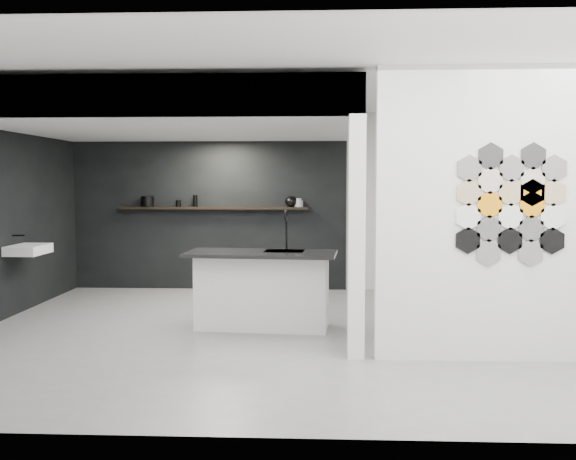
# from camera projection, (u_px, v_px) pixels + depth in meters

# --- Properties ---
(floor) EXTENTS (7.00, 6.00, 0.01)m
(floor) POSITION_uv_depth(u_px,v_px,m) (278.00, 333.00, 7.29)
(floor) COLOR slate
(partition_panel) EXTENTS (2.45, 0.15, 2.80)m
(partition_panel) POSITION_uv_depth(u_px,v_px,m) (505.00, 215.00, 6.08)
(partition_panel) COLOR silver
(partition_panel) RESTS_ON floor
(bay_clad_back) EXTENTS (4.40, 0.04, 2.35)m
(bay_clad_back) POSITION_uv_depth(u_px,v_px,m) (208.00, 216.00, 10.22)
(bay_clad_back) COLOR black
(bay_clad_back) RESTS_ON floor
(bay_clad_left) EXTENTS (0.04, 4.00, 2.35)m
(bay_clad_left) POSITION_uv_depth(u_px,v_px,m) (17.00, 223.00, 8.35)
(bay_clad_left) COLOR black
(bay_clad_left) RESTS_ON floor
(bulkhead) EXTENTS (4.40, 4.00, 0.40)m
(bulkhead) POSITION_uv_depth(u_px,v_px,m) (181.00, 116.00, 8.15)
(bulkhead) COLOR silver
(bulkhead) RESTS_ON corner_column
(corner_column) EXTENTS (0.16, 0.16, 2.35)m
(corner_column) POSITION_uv_depth(u_px,v_px,m) (357.00, 238.00, 6.17)
(corner_column) COLOR silver
(corner_column) RESTS_ON floor
(fascia_beam) EXTENTS (4.40, 0.16, 0.40)m
(fascia_beam) POSITION_uv_depth(u_px,v_px,m) (139.00, 96.00, 6.24)
(fascia_beam) COLOR silver
(fascia_beam) RESTS_ON corner_column
(wall_basin) EXTENTS (0.40, 0.60, 0.12)m
(wall_basin) POSITION_uv_depth(u_px,v_px,m) (28.00, 250.00, 8.17)
(wall_basin) COLOR silver
(wall_basin) RESTS_ON bay_clad_left
(display_shelf) EXTENTS (3.00, 0.15, 0.04)m
(display_shelf) POSITION_uv_depth(u_px,v_px,m) (213.00, 208.00, 10.10)
(display_shelf) COLOR black
(display_shelf) RESTS_ON bay_clad_back
(kitchen_island) EXTENTS (1.77, 0.89, 1.38)m
(kitchen_island) POSITION_uv_depth(u_px,v_px,m) (262.00, 289.00, 7.48)
(kitchen_island) COLOR silver
(kitchen_island) RESTS_ON floor
(stockpot) EXTENTS (0.27, 0.27, 0.17)m
(stockpot) POSITION_uv_depth(u_px,v_px,m) (148.00, 201.00, 10.14)
(stockpot) COLOR black
(stockpot) RESTS_ON display_shelf
(kettle) EXTENTS (0.21, 0.21, 0.17)m
(kettle) POSITION_uv_depth(u_px,v_px,m) (291.00, 202.00, 10.03)
(kettle) COLOR black
(kettle) RESTS_ON display_shelf
(glass_bowl) EXTENTS (0.16, 0.16, 0.10)m
(glass_bowl) POSITION_uv_depth(u_px,v_px,m) (299.00, 204.00, 10.03)
(glass_bowl) COLOR gray
(glass_bowl) RESTS_ON display_shelf
(glass_vase) EXTENTS (0.13, 0.13, 0.13)m
(glass_vase) POSITION_uv_depth(u_px,v_px,m) (299.00, 203.00, 10.03)
(glass_vase) COLOR gray
(glass_vase) RESTS_ON display_shelf
(bottle_dark) EXTENTS (0.08, 0.08, 0.18)m
(bottle_dark) POSITION_uv_depth(u_px,v_px,m) (195.00, 201.00, 10.10)
(bottle_dark) COLOR black
(bottle_dark) RESTS_ON display_shelf
(utensil_cup) EXTENTS (0.10, 0.10, 0.10)m
(utensil_cup) POSITION_uv_depth(u_px,v_px,m) (178.00, 203.00, 10.12)
(utensil_cup) COLOR black
(utensil_cup) RESTS_ON display_shelf
(hex_tile_cluster) EXTENTS (1.04, 0.02, 1.16)m
(hex_tile_cluster) POSITION_uv_depth(u_px,v_px,m) (512.00, 204.00, 5.99)
(hex_tile_cluster) COLOR black
(hex_tile_cluster) RESTS_ON partition_panel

